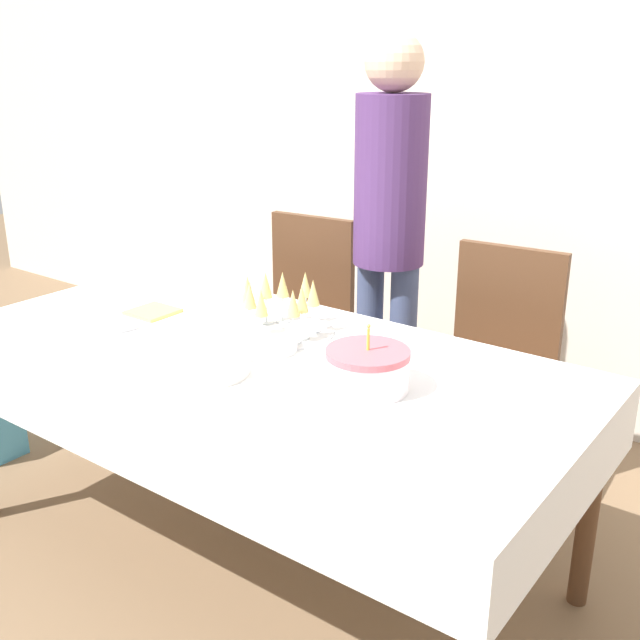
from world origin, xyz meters
name	(u,v)px	position (x,y,z in m)	size (l,w,h in m)	color
ground_plane	(259,554)	(0.00, 0.00, 0.00)	(12.00, 12.00, 0.00)	brown
wall_back	(490,114)	(0.00, 1.60, 1.35)	(8.00, 0.05, 2.70)	silver
dining_table	(253,382)	(0.00, 0.00, 0.64)	(2.03, 0.98, 0.74)	white
dining_chair_far_left	(299,319)	(-0.46, 0.81, 0.52)	(0.45, 0.45, 0.95)	#51331E
dining_chair_far_right	(494,368)	(0.44, 0.81, 0.52)	(0.45, 0.45, 0.95)	#51331E
birthday_cake	(368,369)	(0.43, -0.01, 0.79)	(0.23, 0.23, 0.19)	white
champagne_tray	(280,307)	(-0.04, 0.19, 0.83)	(0.35, 0.35, 0.18)	silver
plate_stack_main	(208,367)	(0.00, -0.19, 0.75)	(0.25, 0.25, 0.03)	silver
plate_stack_dessert	(265,344)	(0.02, 0.04, 0.75)	(0.20, 0.20, 0.03)	white
cake_knife	(322,421)	(0.44, -0.24, 0.74)	(0.27, 0.16, 0.00)	silver
fork_pile	(116,322)	(-0.53, -0.09, 0.75)	(0.18, 0.09, 0.02)	silver
napkin_pile	(153,312)	(-0.52, 0.06, 0.74)	(0.15, 0.15, 0.01)	#E0D166
person_standing	(390,212)	(-0.07, 0.89, 1.02)	(0.28, 0.28, 1.68)	#3F4C72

